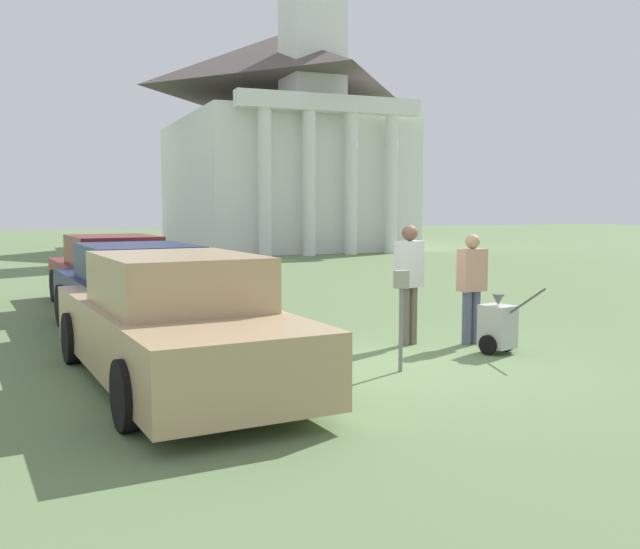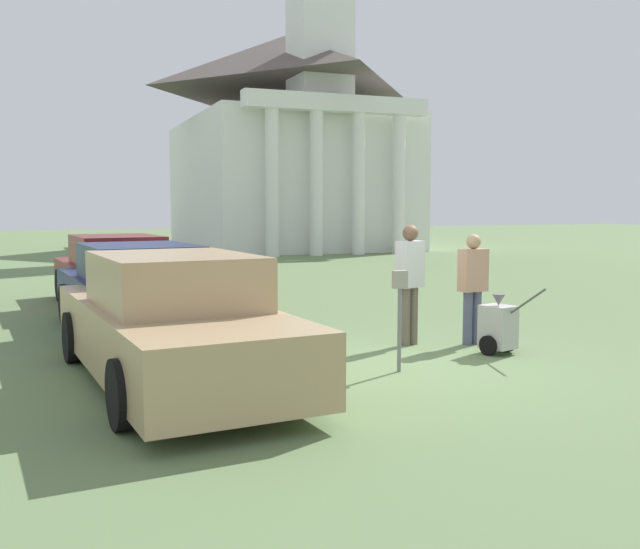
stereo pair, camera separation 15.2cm
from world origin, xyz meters
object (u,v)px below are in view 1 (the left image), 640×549
parking_meter (401,301)px  person_supervisor (472,282)px  parked_car_tan (174,324)px  equipment_cart (498,326)px  parked_car_maroon (112,275)px  person_worker (409,276)px  church (281,130)px  parked_car_navy (136,294)px

parking_meter → person_supervisor: (1.86, 1.20, 0.05)m
parked_car_tan → equipment_cart: parked_car_tan is taller
parked_car_maroon → parking_meter: size_ratio=4.17×
parked_car_maroon → parking_meter: parked_car_maroon is taller
person_worker → parked_car_maroon: bearing=-75.9°
person_supervisor → equipment_cart: bearing=79.9°
person_worker → church: bearing=-124.1°
equipment_cart → parking_meter: bearing=178.5°
church → parked_car_maroon: bearing=-118.0°
person_worker → person_supervisor: person_worker is taller
parked_car_tan → parked_car_maroon: size_ratio=1.01×
person_supervisor → church: bearing=-109.0°
church → person_worker: bearing=-105.0°
church → parked_car_navy: bearing=-114.3°
parked_car_navy → parked_car_maroon: 3.51m
parked_car_tan → person_supervisor: bearing=3.2°
parked_car_navy → church: (10.47, 23.18, 5.23)m
church → parked_car_tan: bearing=-111.7°
parked_car_navy → person_worker: person_worker is taller
church → equipment_cart: bearing=-102.7°
parked_car_maroon → equipment_cart: size_ratio=5.30×
equipment_cart → parked_car_maroon: bearing=108.2°
parking_meter → person_worker: person_worker is taller
parking_meter → equipment_cart: parking_meter is taller
parked_car_maroon → equipment_cart: (4.54, -6.67, -0.30)m
equipment_cart → parked_car_tan: bearing=163.6°
parking_meter → church: size_ratio=0.05×
person_worker → person_supervisor: size_ratio=1.08×
person_worker → parked_car_navy: bearing=-49.1°
parked_car_navy → parked_car_maroon: size_ratio=1.01×
church → person_supervisor: bearing=-102.9°
parked_car_tan → person_worker: (3.69, 0.99, 0.33)m
parked_car_tan → person_supervisor: (4.59, 0.69, 0.24)m
equipment_cart → parked_car_navy: bearing=129.2°
parking_meter → person_supervisor: bearing=32.8°
parked_car_tan → parked_car_navy: (-0.00, 3.12, -0.01)m
parked_car_tan → parking_meter: (2.73, -0.50, 0.20)m
person_worker → person_supervisor: 0.95m
parked_car_navy → person_supervisor: (4.59, -2.43, 0.25)m
parked_car_tan → person_worker: person_worker is taller
equipment_cart → person_supervisor: bearing=70.0°
parking_meter → church: (7.74, 26.81, 5.03)m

